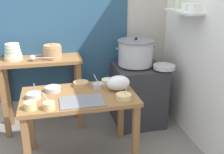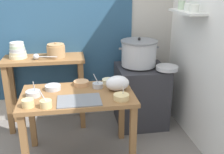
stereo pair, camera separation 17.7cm
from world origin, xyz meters
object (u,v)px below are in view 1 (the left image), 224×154
at_px(prep_bowl_0, 53,89).
at_px(steamer_pot, 136,52).
at_px(bowl_stack_enamel, 13,53).
at_px(prep_bowl_1, 49,105).
at_px(wide_pan, 164,67).
at_px(prep_bowl_6, 30,105).
at_px(plastic_bag, 118,83).
at_px(prep_bowl_5, 98,85).
at_px(prep_bowl_3, 81,84).
at_px(prep_bowl_7, 108,81).
at_px(prep_table, 79,105).
at_px(clay_pot, 52,52).
at_px(back_shelf_table, 42,76).
at_px(stove_block, 138,94).
at_px(serving_tray, 82,101).
at_px(prep_bowl_2, 124,96).
at_px(prep_bowl_4, 34,95).
at_px(ladle, 34,58).

bearing_deg(prep_bowl_0, steamer_pot, 25.44).
bearing_deg(bowl_stack_enamel, prep_bowl_1, -69.94).
bearing_deg(wide_pan, prep_bowl_6, -157.40).
distance_m(plastic_bag, prep_bowl_0, 0.66).
relative_size(prep_bowl_5, prep_bowl_6, 1.42).
relative_size(wide_pan, prep_bowl_3, 1.61).
distance_m(steamer_pot, prep_bowl_7, 0.63).
relative_size(prep_table, clay_pot, 5.07).
height_order(back_shelf_table, steamer_pot, steamer_pot).
xyz_separation_m(stove_block, prep_bowl_6, (-1.25, -0.83, 0.37)).
height_order(back_shelf_table, prep_bowl_3, back_shelf_table).
xyz_separation_m(back_shelf_table, prep_bowl_0, (0.12, -0.59, 0.07)).
distance_m(prep_table, serving_tray, 0.21).
height_order(back_shelf_table, prep_bowl_6, back_shelf_table).
relative_size(prep_bowl_2, prep_bowl_5, 1.08).
bearing_deg(steamer_pot, prep_bowl_2, -114.42).
relative_size(prep_bowl_2, prep_bowl_4, 1.03).
height_order(wide_pan, prep_bowl_7, wide_pan).
distance_m(prep_bowl_2, prep_bowl_5, 0.38).
height_order(serving_tray, prep_bowl_5, prep_bowl_5).
bearing_deg(serving_tray, prep_bowl_5, 55.26).
xyz_separation_m(back_shelf_table, ladle, (-0.07, -0.08, 0.26)).
height_order(wide_pan, prep_bowl_3, wide_pan).
height_order(ladle, prep_bowl_2, ladle).
bearing_deg(back_shelf_table, prep_bowl_5, -46.69).
height_order(steamer_pot, prep_bowl_2, steamer_pot).
relative_size(stove_block, clay_pot, 3.60).
distance_m(prep_table, stove_block, 1.05).
relative_size(steamer_pot, prep_bowl_3, 3.06).
relative_size(prep_table, bowl_stack_enamel, 5.35).
relative_size(back_shelf_table, prep_bowl_4, 6.02).
distance_m(serving_tray, plastic_bag, 0.44).
bearing_deg(prep_bowl_5, steamer_pot, 41.99).
height_order(bowl_stack_enamel, plastic_bag, bowl_stack_enamel).
bearing_deg(prep_bowl_3, prep_table, -102.40).
height_order(steamer_pot, prep_bowl_6, steamer_pot).
relative_size(steamer_pot, prep_bowl_5, 3.24).
bearing_deg(steamer_pot, prep_bowl_0, -154.56).
xyz_separation_m(serving_tray, prep_bowl_4, (-0.43, 0.18, 0.03)).
xyz_separation_m(serving_tray, prep_bowl_2, (0.39, -0.03, 0.02)).
height_order(serving_tray, prep_bowl_6, prep_bowl_6).
bearing_deg(prep_bowl_0, clay_pot, 87.37).
bearing_deg(prep_bowl_6, prep_bowl_5, 27.94).
bearing_deg(plastic_bag, prep_bowl_6, -163.89).
bearing_deg(prep_bowl_6, prep_bowl_3, 42.37).
bearing_deg(clay_pot, prep_bowl_1, -93.92).
distance_m(stove_block, prep_bowl_5, 0.85).
height_order(stove_block, prep_bowl_6, prep_bowl_6).
bearing_deg(clay_pot, prep_table, -73.94).
height_order(bowl_stack_enamel, prep_bowl_6, bowl_stack_enamel).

